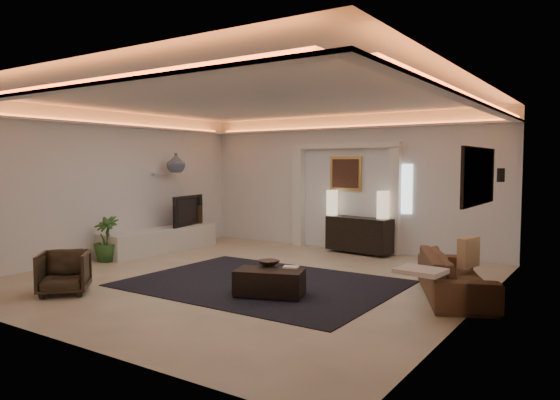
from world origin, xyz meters
The scene contains 33 objects.
floor centered at (0.00, 0.00, 0.00)m, with size 7.00×7.00×0.00m, color #CCB593.
ceiling centered at (0.00, 0.00, 2.90)m, with size 7.00×7.00×0.00m, color white.
wall_back centered at (0.00, 3.50, 1.45)m, with size 7.00×7.00×0.00m, color silver.
wall_front centered at (0.00, -3.50, 1.45)m, with size 7.00×7.00×0.00m, color silver.
wall_left centered at (-3.50, 0.00, 1.45)m, with size 7.00×7.00×0.00m, color silver.
wall_right centered at (3.50, 0.00, 1.45)m, with size 7.00×7.00×0.00m, color silver.
cove_soffit centered at (0.00, 0.00, 2.62)m, with size 7.00×7.00×0.04m, color silver.
daylight_slit centered at (1.35, 3.48, 1.35)m, with size 0.25×0.03×1.00m, color white.
area_rug centered at (0.40, -0.20, 0.01)m, with size 4.00×3.00×0.01m, color black.
pilaster_left centered at (-1.15, 3.40, 1.10)m, with size 0.22×0.20×2.20m, color silver.
pilaster_right centered at (1.15, 3.40, 1.10)m, with size 0.22×0.20×2.20m, color silver.
alcove_header centered at (0.00, 3.40, 2.25)m, with size 2.52×0.20×0.12m, color silver.
painting_frame centered at (0.00, 3.47, 1.65)m, with size 0.74×0.04×0.74m, color tan.
painting_canvas centered at (0.00, 3.44, 1.65)m, with size 0.62×0.02×0.62m, color #4C2D1E.
art_panel_frame centered at (3.47, 0.30, 1.70)m, with size 0.04×1.64×0.74m, color black.
art_panel_gold centered at (3.44, 0.30, 1.70)m, with size 0.02×1.50×0.62m, color tan.
wall_sconce centered at (3.38, 2.20, 1.68)m, with size 0.12×0.12×0.22m, color black.
wall_niche centered at (-3.44, 1.40, 1.65)m, with size 0.10×0.55×0.04m, color silver.
console centered at (0.49, 3.12, 0.40)m, with size 1.40×0.44×0.70m, color black.
lamp_left centered at (-0.21, 3.25, 1.09)m, with size 0.24×0.24×0.54m, color #FBEEBB.
lamp_right centered at (0.97, 3.21, 1.09)m, with size 0.25×0.25×0.56m, color #FFE3BA.
media_ledge centered at (-3.15, 1.04, 0.22)m, with size 0.69×2.75×0.52m, color silver.
tv centered at (-3.15, 1.74, 0.79)m, with size 0.15×1.17×0.67m, color black.
figurine centered at (-3.15, 2.23, 0.64)m, with size 0.15×0.15×0.41m, color black.
ginger_jar centered at (-3.15, 1.52, 1.88)m, with size 0.41×0.41×0.42m, color #334A55.
plant centered at (-3.15, -0.33, 0.43)m, with size 0.48×0.48×0.86m, color #2E5822.
sofa centered at (3.11, 0.65, 0.30)m, with size 0.81×2.07×0.60m, color black.
throw_blanket centered at (2.99, -0.49, 0.55)m, with size 0.55×0.45×0.06m, color white.
throw_pillow centered at (3.15, 1.21, 0.55)m, with size 0.13×0.44×0.44m, color tan.
coffee_table centered at (0.94, -0.78, 0.20)m, with size 0.94×0.51×0.35m, color black.
bowl centered at (0.75, -0.52, 0.45)m, with size 0.30×0.30×0.07m, color #473026.
magazine centered at (1.13, -0.52, 0.42)m, with size 0.22×0.16×0.03m, color white.
armchair centered at (-1.59, -2.28, 0.31)m, with size 0.66×0.67×0.61m, color #2C281F.
Camera 1 is at (5.03, -6.66, 1.86)m, focal length 33.28 mm.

